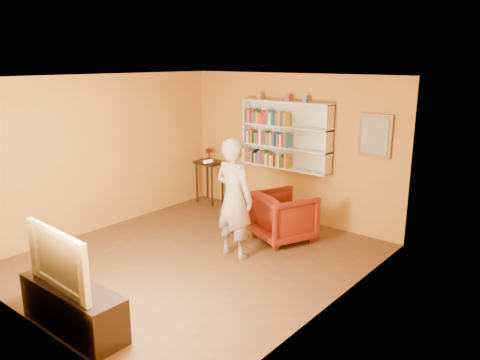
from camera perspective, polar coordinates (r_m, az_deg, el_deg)
name	(u,v)px	position (r m, az deg, el deg)	size (l,w,h in m)	color
room_shell	(195,194)	(6.91, -5.45, -1.73)	(5.30, 5.80, 2.88)	#462B16
bookshelf	(288,135)	(8.62, 5.84, 5.46)	(1.80, 0.29, 1.23)	silver
books_row_lower	(267,158)	(8.83, 3.31, 2.66)	(0.96, 0.19, 0.26)	brown
books_row_middle	(268,138)	(8.76, 3.38, 5.09)	(0.96, 0.19, 0.27)	#53236A
books_row_upper	(267,118)	(8.72, 3.28, 7.58)	(0.92, 0.18, 0.27)	#176A22
ornament_left	(260,96)	(8.84, 2.43, 10.14)	(0.08, 0.08, 0.11)	#AE6431
ornament_centre	(288,98)	(8.47, 5.90, 9.93)	(0.09, 0.09, 0.12)	#8C2E47
ornament_right	(305,99)	(8.28, 7.99, 9.74)	(0.08, 0.08, 0.11)	slate
framed_painting	(375,136)	(7.86, 16.16, 5.23)	(0.55, 0.05, 0.70)	brown
console_table	(209,168)	(9.78, -3.76, 1.46)	(0.54, 0.41, 0.89)	black
ruby_lustre	(209,152)	(9.71, -3.79, 3.44)	(0.17, 0.17, 0.27)	maroon
armchair	(283,216)	(7.82, 5.32, -4.44)	(0.87, 0.90, 0.82)	#4E0A05
person	(234,198)	(7.00, -0.73, -2.25)	(0.67, 0.44, 1.84)	#7B695A
game_remote	(208,161)	(6.72, -3.88, 2.28)	(0.04, 0.15, 0.04)	white
tv_cabinet	(73,307)	(5.71, -19.68, -14.39)	(1.47, 0.44, 0.53)	black
television	(68,257)	(5.45, -20.23, -8.79)	(1.19, 0.16, 0.69)	black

